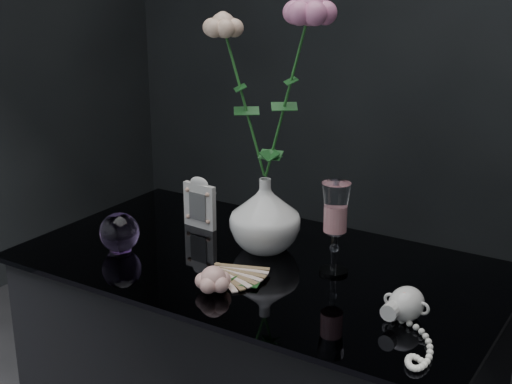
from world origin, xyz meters
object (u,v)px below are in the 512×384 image
Objects in this scene: loose_rose at (213,279)px; pearl_jar at (406,302)px; vase at (265,215)px; picture_frame at (200,202)px; wine_glass at (335,229)px; paperweight at (119,232)px.

loose_rose is 0.69× the size of pearl_jar.
vase reaches higher than pearl_jar.
vase is 0.21m from picture_frame.
vase reaches higher than loose_rose.
loose_rose is at bearing -162.68° from pearl_jar.
paperweight is at bearing -162.04° from wine_glass.
paperweight is at bearing -174.37° from pearl_jar.
wine_glass is 0.86× the size of pearl_jar.
paperweight is at bearing -178.35° from loose_rose.
wine_glass reaches higher than loose_rose.
wine_glass is at bearing 65.47° from loose_rose.
pearl_jar reaches higher than loose_rose.
picture_frame is at bearing 165.64° from pearl_jar.
paperweight is at bearing -101.51° from picture_frame.
picture_frame is at bearing 170.21° from wine_glass.
vase is at bearing -5.43° from picture_frame.
vase is 0.33m from paperweight.
wine_glass is at bearing -5.12° from picture_frame.
loose_rose is (0.03, -0.24, -0.06)m from vase.
picture_frame is 0.23m from paperweight.
loose_rose is at bearing -44.90° from picture_frame.
loose_rose is (-0.16, -0.21, -0.07)m from wine_glass.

